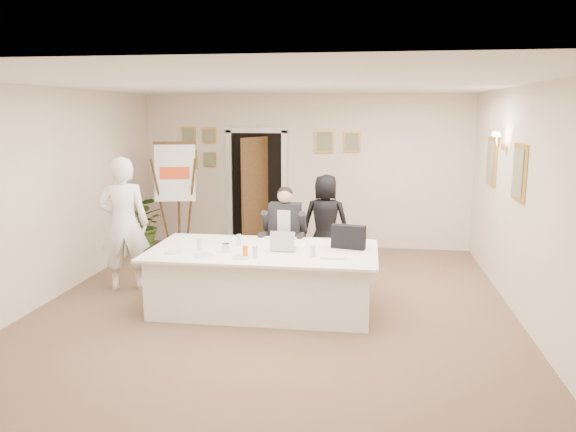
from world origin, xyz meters
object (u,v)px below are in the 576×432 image
(flip_chart, at_px, (177,205))
(standing_woman, at_px, (325,222))
(conference_table, at_px, (263,278))
(paper_stack, at_px, (333,257))
(oj_glass, at_px, (245,251))
(steel_jug, at_px, (226,248))
(seated_man, at_px, (285,235))
(laptop_bag, at_px, (348,237))
(potted_palm, at_px, (142,224))
(laptop, at_px, (284,239))
(standing_man, at_px, (124,224))

(flip_chart, height_order, standing_woman, flip_chart)
(conference_table, relative_size, paper_stack, 9.53)
(oj_glass, height_order, steel_jug, oj_glass)
(seated_man, relative_size, laptop_bag, 3.37)
(flip_chart, relative_size, standing_woman, 1.28)
(standing_woman, xyz_separation_m, paper_stack, (0.27, -2.30, 0.03))
(conference_table, height_order, flip_chart, flip_chart)
(laptop_bag, height_order, oj_glass, laptop_bag)
(paper_stack, height_order, steel_jug, steel_jug)
(seated_man, bearing_deg, flip_chart, 145.68)
(potted_palm, bearing_deg, standing_woman, -9.01)
(laptop, bearing_deg, standing_man, 172.12)
(seated_man, distance_m, flip_chart, 2.45)
(conference_table, height_order, steel_jug, steel_jug)
(standing_man, bearing_deg, oj_glass, 136.45)
(laptop, relative_size, steel_jug, 3.07)
(flip_chart, xyz_separation_m, standing_woman, (2.58, -0.37, -0.14))
(standing_man, distance_m, laptop, 2.38)
(laptop, height_order, laptop_bag, laptop_bag)
(potted_palm, relative_size, oj_glass, 8.09)
(conference_table, xyz_separation_m, flip_chart, (-1.95, 2.38, 0.51))
(seated_man, height_order, steel_jug, seated_man)
(conference_table, height_order, laptop_bag, laptop_bag)
(oj_glass, bearing_deg, potted_palm, 130.89)
(flip_chart, bearing_deg, standing_man, -93.53)
(seated_man, bearing_deg, steel_jug, -114.87)
(laptop, distance_m, laptop_bag, 0.82)
(standing_man, height_order, paper_stack, standing_man)
(paper_stack, height_order, oj_glass, oj_glass)
(standing_man, relative_size, laptop, 5.58)
(laptop, bearing_deg, potted_palm, 143.38)
(conference_table, distance_m, laptop, 0.58)
(flip_chart, bearing_deg, paper_stack, -43.14)
(laptop, bearing_deg, flip_chart, 137.14)
(laptop_bag, relative_size, oj_glass, 3.30)
(seated_man, xyz_separation_m, paper_stack, (0.79, -1.37, 0.07))
(steel_jug, bearing_deg, potted_palm, 129.31)
(laptop, relative_size, laptop_bag, 0.79)
(seated_man, xyz_separation_m, standing_man, (-2.18, -0.57, 0.22))
(standing_man, relative_size, steel_jug, 17.10)
(standing_woman, relative_size, oj_glass, 11.68)
(seated_man, bearing_deg, laptop_bag, -45.30)
(standing_man, height_order, laptop, standing_man)
(conference_table, xyz_separation_m, laptop, (0.26, 0.01, 0.52))
(standing_woman, bearing_deg, flip_chart, -3.02)
(steel_jug, bearing_deg, oj_glass, -32.44)
(laptop, bearing_deg, oj_glass, -130.69)
(laptop, distance_m, paper_stack, 0.72)
(paper_stack, xyz_separation_m, steel_jug, (-1.32, 0.08, 0.04))
(flip_chart, relative_size, laptop_bag, 4.54)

